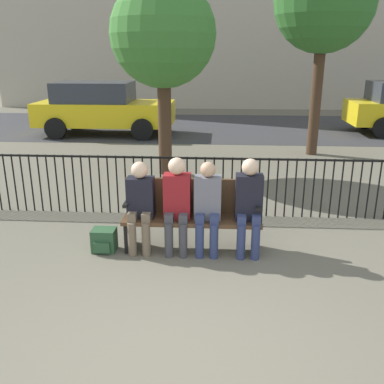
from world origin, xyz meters
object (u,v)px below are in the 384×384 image
(park_bench, at_px, (192,212))
(seated_person_2, at_px, (208,203))
(seated_person_3, at_px, (249,202))
(tree_0, at_px, (163,35))
(backpack, at_px, (104,240))
(seated_person_0, at_px, (140,202))
(parked_car_0, at_px, (102,108))
(tree_1, at_px, (324,2))
(seated_person_1, at_px, (177,200))

(park_bench, relative_size, seated_person_2, 1.48)
(seated_person_3, height_order, tree_0, tree_0)
(seated_person_3, bearing_deg, backpack, -177.84)
(seated_person_0, bearing_deg, backpack, -172.14)
(seated_person_3, distance_m, parked_car_0, 9.11)
(tree_0, relative_size, tree_1, 0.81)
(park_bench, height_order, backpack, park_bench)
(tree_0, bearing_deg, parked_car_0, 119.80)
(park_bench, height_order, seated_person_1, seated_person_1)
(seated_person_1, distance_m, parked_car_0, 8.75)
(seated_person_2, bearing_deg, seated_person_0, -179.95)
(seated_person_0, distance_m, seated_person_1, 0.47)
(seated_person_2, relative_size, parked_car_0, 0.29)
(seated_person_1, relative_size, seated_person_2, 1.04)
(tree_1, bearing_deg, seated_person_3, -108.71)
(park_bench, relative_size, seated_person_0, 1.50)
(seated_person_0, xyz_separation_m, seated_person_3, (1.38, 0.00, 0.03))
(backpack, bearing_deg, seated_person_0, 7.86)
(tree_0, bearing_deg, seated_person_3, -67.86)
(seated_person_0, bearing_deg, seated_person_1, 0.40)
(backpack, bearing_deg, parked_car_0, 104.90)
(tree_0, distance_m, tree_1, 4.12)
(park_bench, xyz_separation_m, seated_person_3, (0.72, -0.13, 0.20))
(backpack, bearing_deg, seated_person_2, 2.88)
(tree_0, bearing_deg, park_bench, -77.40)
(seated_person_1, bearing_deg, park_bench, 33.95)
(seated_person_0, height_order, tree_0, tree_0)
(seated_person_2, distance_m, tree_0, 4.44)
(seated_person_2, relative_size, seated_person_3, 0.96)
(seated_person_2, bearing_deg, tree_1, 66.83)
(backpack, bearing_deg, park_bench, 9.78)
(tree_1, relative_size, parked_car_0, 1.14)
(backpack, distance_m, tree_1, 7.80)
(seated_person_3, height_order, backpack, seated_person_3)
(seated_person_1, distance_m, tree_0, 4.35)
(seated_person_0, bearing_deg, parked_car_0, 108.13)
(seated_person_1, height_order, parked_car_0, parked_car_0)
(seated_person_1, distance_m, seated_person_3, 0.91)
(park_bench, bearing_deg, seated_person_0, -168.83)
(backpack, xyz_separation_m, tree_1, (3.82, 5.87, 3.42))
(seated_person_2, bearing_deg, seated_person_1, 179.63)
(seated_person_0, height_order, seated_person_2, seated_person_2)
(seated_person_1, relative_size, seated_person_3, 1.00)
(seated_person_2, bearing_deg, seated_person_3, 0.28)
(seated_person_0, relative_size, seated_person_1, 0.95)
(tree_1, height_order, parked_car_0, tree_1)
(seated_person_1, relative_size, parked_car_0, 0.30)
(seated_person_2, bearing_deg, backpack, -177.12)
(seated_person_0, relative_size, seated_person_3, 0.95)
(seated_person_2, xyz_separation_m, tree_0, (-1.01, 3.76, 2.13))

